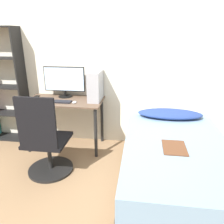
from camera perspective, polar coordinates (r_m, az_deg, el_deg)
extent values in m
plane|color=#846647|center=(2.46, -8.15, -23.15)|extent=(14.00, 14.00, 0.00)
cube|color=silver|center=(3.31, -2.00, 12.64)|extent=(8.00, 0.05, 2.50)
cube|color=brown|center=(3.26, -12.35, 2.90)|extent=(1.12, 0.58, 0.02)
cylinder|color=black|center=(3.39, -21.38, -4.17)|extent=(0.04, 0.04, 0.73)
cylinder|color=black|center=(3.04, -4.28, -5.54)|extent=(0.04, 0.04, 0.73)
cylinder|color=black|center=(3.78, -17.97, -1.27)|extent=(0.04, 0.04, 0.73)
cylinder|color=black|center=(3.47, -2.65, -2.16)|extent=(0.04, 0.04, 0.73)
cube|color=black|center=(3.65, -22.25, 6.00)|extent=(0.02, 0.28, 1.77)
cube|color=black|center=(4.10, -24.86, -5.94)|extent=(0.67, 0.28, 0.02)
cube|color=black|center=(3.94, -25.77, -0.19)|extent=(0.67, 0.28, 0.02)
cube|color=black|center=(3.83, -26.74, 5.96)|extent=(0.67, 0.28, 0.02)
cylinder|color=black|center=(3.02, -15.62, -14.09)|extent=(0.57, 0.57, 0.03)
cylinder|color=black|center=(2.92, -16.00, -10.74)|extent=(0.05, 0.05, 0.38)
cube|color=black|center=(2.82, -16.40, -7.06)|extent=(0.49, 0.49, 0.04)
cube|color=black|center=(2.50, -19.17, -2.87)|extent=(0.44, 0.04, 0.59)
cube|color=#4C3D2D|center=(2.74, 15.71, -15.34)|extent=(1.17, 1.99, 0.25)
cube|color=#708EA8|center=(2.59, 16.28, -10.37)|extent=(1.13, 1.95, 0.30)
ellipsoid|color=navy|center=(3.17, 14.90, -0.46)|extent=(0.89, 0.36, 0.11)
cube|color=#56331E|center=(2.38, 15.97, -8.92)|extent=(0.24, 0.32, 0.01)
cylinder|color=black|center=(3.42, -12.07, 4.01)|extent=(0.21, 0.21, 0.01)
cylinder|color=black|center=(3.41, -12.13, 4.83)|extent=(0.04, 0.04, 0.09)
cube|color=black|center=(3.36, -12.36, 8.40)|extent=(0.62, 0.01, 0.37)
cube|color=#B2D1EF|center=(3.36, -12.41, 8.37)|extent=(0.60, 0.01, 0.34)
cube|color=black|center=(3.17, -13.93, 2.67)|extent=(0.38, 0.11, 0.02)
cube|color=#99999E|center=(3.14, -4.33, 6.86)|extent=(0.17, 0.40, 0.42)
ellipsoid|color=silver|center=(3.09, -9.80, 2.54)|extent=(0.06, 0.09, 0.02)
cube|color=black|center=(3.52, -19.22, 3.79)|extent=(0.07, 0.14, 0.01)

